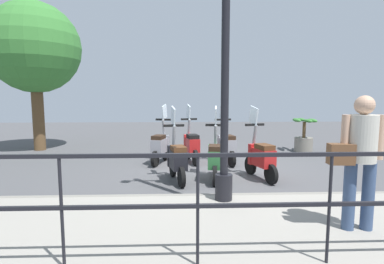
{
  "coord_description": "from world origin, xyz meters",
  "views": [
    {
      "loc": [
        -6.84,
        0.77,
        1.72
      ],
      "look_at": [
        0.2,
        0.5,
        0.9
      ],
      "focal_mm": 28.0,
      "sensor_mm": 36.0,
      "label": 1
    }
  ],
  "objects_px": {
    "scooter_near_2": "(177,158)",
    "scooter_far_1": "(191,144)",
    "lamp_post_near": "(225,68)",
    "pedestrian_with_bag": "(360,153)",
    "potted_palm": "(304,138)",
    "scooter_far_2": "(161,145)",
    "scooter_near_1": "(215,157)",
    "scooter_far_0": "(226,145)",
    "scooter_near_0": "(261,157)",
    "tree_large": "(34,48)"
  },
  "relations": [
    {
      "from": "scooter_near_1",
      "to": "scooter_far_1",
      "type": "bearing_deg",
      "value": 21.34
    },
    {
      "from": "scooter_near_2",
      "to": "tree_large",
      "type": "bearing_deg",
      "value": 36.21
    },
    {
      "from": "pedestrian_with_bag",
      "to": "scooter_far_2",
      "type": "distance_m",
      "value": 5.1
    },
    {
      "from": "scooter_far_0",
      "to": "scooter_far_2",
      "type": "xyz_separation_m",
      "value": [
        0.07,
        1.7,
        0.0
      ]
    },
    {
      "from": "pedestrian_with_bag",
      "to": "scooter_far_2",
      "type": "bearing_deg",
      "value": 34.62
    },
    {
      "from": "scooter_near_2",
      "to": "scooter_far_2",
      "type": "bearing_deg",
      "value": 1.39
    },
    {
      "from": "scooter_near_1",
      "to": "scooter_far_2",
      "type": "bearing_deg",
      "value": 44.62
    },
    {
      "from": "scooter_near_0",
      "to": "scooter_far_0",
      "type": "distance_m",
      "value": 1.59
    },
    {
      "from": "scooter_near_2",
      "to": "scooter_far_2",
      "type": "distance_m",
      "value": 1.77
    },
    {
      "from": "scooter_near_1",
      "to": "lamp_post_near",
      "type": "bearing_deg",
      "value": -174.49
    },
    {
      "from": "potted_palm",
      "to": "scooter_near_1",
      "type": "relative_size",
      "value": 0.69
    },
    {
      "from": "lamp_post_near",
      "to": "pedestrian_with_bag",
      "type": "xyz_separation_m",
      "value": [
        -1.1,
        -1.42,
        -1.07
      ]
    },
    {
      "from": "lamp_post_near",
      "to": "scooter_near_0",
      "type": "relative_size",
      "value": 2.92
    },
    {
      "from": "lamp_post_near",
      "to": "scooter_far_0",
      "type": "relative_size",
      "value": 2.92
    },
    {
      "from": "scooter_far_0",
      "to": "scooter_far_2",
      "type": "distance_m",
      "value": 1.7
    },
    {
      "from": "scooter_near_2",
      "to": "scooter_far_0",
      "type": "height_order",
      "value": "same"
    },
    {
      "from": "pedestrian_with_bag",
      "to": "scooter_near_1",
      "type": "relative_size",
      "value": 1.03
    },
    {
      "from": "scooter_far_0",
      "to": "potted_palm",
      "type": "bearing_deg",
      "value": -70.52
    },
    {
      "from": "scooter_near_2",
      "to": "lamp_post_near",
      "type": "bearing_deg",
      "value": -167.54
    },
    {
      "from": "scooter_far_1",
      "to": "potted_palm",
      "type": "bearing_deg",
      "value": -79.99
    },
    {
      "from": "scooter_far_2",
      "to": "tree_large",
      "type": "bearing_deg",
      "value": 77.84
    },
    {
      "from": "scooter_far_1",
      "to": "scooter_far_2",
      "type": "xyz_separation_m",
      "value": [
        -0.12,
        0.81,
        0.0
      ]
    },
    {
      "from": "tree_large",
      "to": "scooter_near_2",
      "type": "height_order",
      "value": "tree_large"
    },
    {
      "from": "tree_large",
      "to": "scooter_near_1",
      "type": "height_order",
      "value": "tree_large"
    },
    {
      "from": "tree_large",
      "to": "pedestrian_with_bag",
      "type": "bearing_deg",
      "value": -134.28
    },
    {
      "from": "tree_large",
      "to": "scooter_far_0",
      "type": "bearing_deg",
      "value": -111.25
    },
    {
      "from": "scooter_near_1",
      "to": "scooter_far_0",
      "type": "xyz_separation_m",
      "value": [
        1.56,
        -0.47,
        0.0
      ]
    },
    {
      "from": "scooter_near_0",
      "to": "scooter_near_1",
      "type": "relative_size",
      "value": 1.0
    },
    {
      "from": "scooter_near_2",
      "to": "scooter_far_1",
      "type": "xyz_separation_m",
      "value": [
        1.83,
        -0.36,
        0.0
      ]
    },
    {
      "from": "pedestrian_with_bag",
      "to": "scooter_near_1",
      "type": "distance_m",
      "value": 3.09
    },
    {
      "from": "potted_palm",
      "to": "scooter_near_0",
      "type": "distance_m",
      "value": 3.85
    },
    {
      "from": "pedestrian_with_bag",
      "to": "potted_palm",
      "type": "relative_size",
      "value": 1.5
    },
    {
      "from": "scooter_far_1",
      "to": "scooter_near_2",
      "type": "bearing_deg",
      "value": 157.07
    },
    {
      "from": "scooter_near_0",
      "to": "tree_large",
      "type": "bearing_deg",
      "value": 43.29
    },
    {
      "from": "tree_large",
      "to": "scooter_near_1",
      "type": "bearing_deg",
      "value": -125.62
    },
    {
      "from": "scooter_near_1",
      "to": "scooter_near_2",
      "type": "relative_size",
      "value": 1.0
    },
    {
      "from": "scooter_far_0",
      "to": "lamp_post_near",
      "type": "bearing_deg",
      "value": 159.2
    },
    {
      "from": "tree_large",
      "to": "scooter_far_2",
      "type": "relative_size",
      "value": 3.05
    },
    {
      "from": "potted_palm",
      "to": "scooter_far_2",
      "type": "xyz_separation_m",
      "value": [
        -1.56,
        4.43,
        0.04
      ]
    },
    {
      "from": "potted_palm",
      "to": "scooter_far_0",
      "type": "bearing_deg",
      "value": 120.95
    },
    {
      "from": "scooter_near_0",
      "to": "scooter_far_2",
      "type": "distance_m",
      "value": 2.71
    },
    {
      "from": "pedestrian_with_bag",
      "to": "scooter_near_2",
      "type": "xyz_separation_m",
      "value": [
        2.63,
        2.16,
        -0.6
      ]
    },
    {
      "from": "pedestrian_with_bag",
      "to": "scooter_far_0",
      "type": "relative_size",
      "value": 1.03
    },
    {
      "from": "scooter_near_0",
      "to": "scooter_far_0",
      "type": "relative_size",
      "value": 1.0
    },
    {
      "from": "scooter_far_0",
      "to": "tree_large",
      "type": "bearing_deg",
      "value": 57.28
    },
    {
      "from": "lamp_post_near",
      "to": "potted_palm",
      "type": "relative_size",
      "value": 4.24
    },
    {
      "from": "scooter_near_1",
      "to": "scooter_near_2",
      "type": "distance_m",
      "value": 0.8
    },
    {
      "from": "tree_large",
      "to": "scooter_near_1",
      "type": "distance_m",
      "value": 7.11
    },
    {
      "from": "scooter_far_2",
      "to": "scooter_far_1",
      "type": "bearing_deg",
      "value": -65.86
    },
    {
      "from": "potted_palm",
      "to": "scooter_far_1",
      "type": "distance_m",
      "value": 3.9
    }
  ]
}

